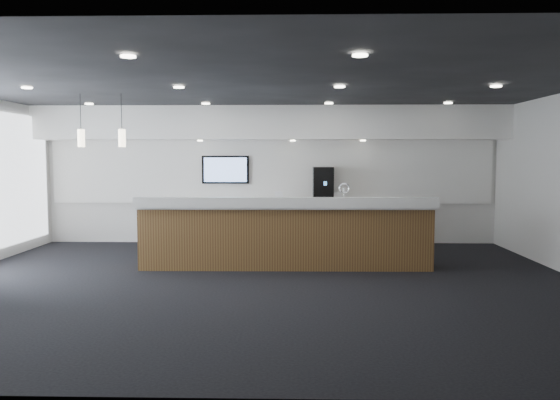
{
  "coord_description": "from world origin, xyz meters",
  "views": [
    {
      "loc": [
        0.52,
        -8.21,
        1.93
      ],
      "look_at": [
        0.28,
        1.3,
        1.18
      ],
      "focal_mm": 35.0,
      "sensor_mm": 36.0,
      "label": 1
    }
  ],
  "objects": [
    {
      "name": "ground",
      "position": [
        0.0,
        0.0,
        0.0
      ],
      "size": [
        10.0,
        10.0,
        0.0
      ],
      "primitive_type": "plane",
      "color": "black",
      "rests_on": "ground"
    },
    {
      "name": "ceiling",
      "position": [
        0.0,
        0.0,
        3.0
      ],
      "size": [
        10.0,
        8.0,
        0.02
      ],
      "primitive_type": "cube",
      "color": "black",
      "rests_on": "back_wall"
    },
    {
      "name": "back_wall",
      "position": [
        0.0,
        4.0,
        1.5
      ],
      "size": [
        10.0,
        0.02,
        3.0
      ],
      "primitive_type": "cube",
      "color": "silver",
      "rests_on": "ground"
    },
    {
      "name": "soffit_bulkhead",
      "position": [
        0.0,
        3.55,
        2.65
      ],
      "size": [
        10.0,
        0.9,
        0.7
      ],
      "primitive_type": "cube",
      "color": "white",
      "rests_on": "back_wall"
    },
    {
      "name": "alcove_panel",
      "position": [
        0.0,
        3.97,
        1.6
      ],
      "size": [
        9.8,
        0.06,
        1.4
      ],
      "primitive_type": "cube",
      "color": "white",
      "rests_on": "back_wall"
    },
    {
      "name": "back_credenza",
      "position": [
        -0.0,
        3.64,
        0.48
      ],
      "size": [
        5.06,
        0.66,
        0.95
      ],
      "color": "#92959A",
      "rests_on": "ground"
    },
    {
      "name": "wall_tv",
      "position": [
        -1.0,
        3.91,
        1.65
      ],
      "size": [
        1.05,
        0.08,
        0.62
      ],
      "color": "black",
      "rests_on": "back_wall"
    },
    {
      "name": "pendant_left",
      "position": [
        -2.4,
        0.8,
        2.25
      ],
      "size": [
        0.12,
        0.12,
        0.3
      ],
      "primitive_type": "cylinder",
      "color": "#FFEEC6",
      "rests_on": "ceiling"
    },
    {
      "name": "pendant_right",
      "position": [
        -3.1,
        0.8,
        2.25
      ],
      "size": [
        0.12,
        0.12,
        0.3
      ],
      "primitive_type": "cylinder",
      "color": "#FFEEC6",
      "rests_on": "ceiling"
    },
    {
      "name": "ceiling_can_lights",
      "position": [
        0.0,
        0.0,
        2.97
      ],
      "size": [
        7.0,
        5.0,
        0.02
      ],
      "primitive_type": null,
      "color": "white",
      "rests_on": "ceiling"
    },
    {
      "name": "service_counter",
      "position": [
        0.38,
        1.22,
        0.58
      ],
      "size": [
        5.09,
        0.9,
        1.49
      ],
      "rotation": [
        0.0,
        0.0,
        0.01
      ],
      "color": "#4E311A",
      "rests_on": "ground"
    },
    {
      "name": "coffee_machine",
      "position": [
        1.16,
        3.67,
        1.33
      ],
      "size": [
        0.44,
        0.57,
        0.76
      ],
      "rotation": [
        0.0,
        0.0,
        0.0
      ],
      "color": "black",
      "rests_on": "back_credenza"
    },
    {
      "name": "info_sign_left",
      "position": [
        0.2,
        3.54,
        1.07
      ],
      "size": [
        0.17,
        0.02,
        0.24
      ],
      "primitive_type": "cube",
      "rotation": [
        0.0,
        0.0,
        0.02
      ],
      "color": "white",
      "rests_on": "back_credenza"
    },
    {
      "name": "info_sign_right",
      "position": [
        1.47,
        3.56,
        1.07
      ],
      "size": [
        0.17,
        0.06,
        0.23
      ],
      "primitive_type": "cube",
      "rotation": [
        0.0,
        0.0,
        0.24
      ],
      "color": "white",
      "rests_on": "back_credenza"
    },
    {
      "name": "cup_0",
      "position": [
        1.35,
        3.52,
        0.99
      ],
      "size": [
        0.09,
        0.09,
        0.08
      ],
      "primitive_type": "imported",
      "color": "white",
      "rests_on": "back_credenza"
    },
    {
      "name": "cup_1",
      "position": [
        1.21,
        3.52,
        0.99
      ],
      "size": [
        0.12,
        0.12,
        0.08
      ],
      "primitive_type": "imported",
      "rotation": [
        0.0,
        0.0,
        0.65
      ],
      "color": "white",
      "rests_on": "back_credenza"
    },
    {
      "name": "cup_2",
      "position": [
        1.07,
        3.52,
        0.99
      ],
      "size": [
        0.11,
        0.11,
        0.08
      ],
      "primitive_type": "imported",
      "rotation": [
        0.0,
        0.0,
        1.29
      ],
      "color": "white",
      "rests_on": "back_credenza"
    },
    {
      "name": "cup_3",
      "position": [
        0.93,
        3.52,
        0.99
      ],
      "size": [
        0.11,
        0.11,
        0.08
      ],
      "primitive_type": "imported",
      "rotation": [
        0.0,
        0.0,
        1.94
      ],
      "color": "white",
      "rests_on": "back_credenza"
    },
    {
      "name": "cup_4",
      "position": [
        0.79,
        3.52,
        0.99
      ],
      "size": [
        0.12,
        0.12,
        0.08
      ],
      "primitive_type": "imported",
      "rotation": [
        0.0,
        0.0,
        2.58
      ],
      "color": "white",
      "rests_on": "back_credenza"
    },
    {
      "name": "cup_5",
      "position": [
        0.65,
        3.52,
        0.99
      ],
      "size": [
        0.1,
        0.1,
        0.08
      ],
      "primitive_type": "imported",
      "rotation": [
        0.0,
        0.0,
        3.23
      ],
      "color": "white",
      "rests_on": "back_credenza"
    }
  ]
}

